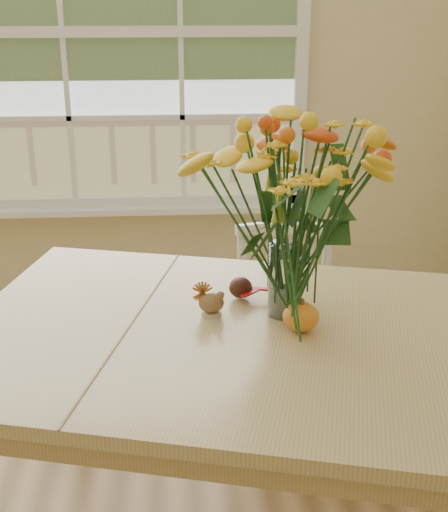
{
  "coord_description": "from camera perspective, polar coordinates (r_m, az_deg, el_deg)",
  "views": [
    {
      "loc": [
        0.53,
        -1.17,
        1.74
      ],
      "look_at": [
        0.65,
        0.61,
        1.04
      ],
      "focal_mm": 48.0,
      "sensor_mm": 36.0,
      "label": 1
    }
  ],
  "objects": [
    {
      "name": "wall_back",
      "position": [
        3.48,
        -12.97,
        14.48
      ],
      "size": [
        4.0,
        0.02,
        2.7
      ],
      "primitive_type": "cube",
      "color": "#D7C789",
      "rests_on": "floor"
    },
    {
      "name": "window",
      "position": [
        3.43,
        -13.32,
        17.41
      ],
      "size": [
        2.42,
        0.12,
        1.74
      ],
      "color": "silver",
      "rests_on": "wall_back"
    },
    {
      "name": "dining_table",
      "position": [
        2.03,
        0.04,
        -8.44
      ],
      "size": [
        1.75,
        1.44,
        0.82
      ],
      "rotation": [
        0.0,
        0.0,
        -0.25
      ],
      "color": "tan",
      "rests_on": "floor"
    },
    {
      "name": "windsor_chair",
      "position": [
        2.8,
        5.04,
        -5.43
      ],
      "size": [
        0.42,
        0.4,
        0.85
      ],
      "rotation": [
        0.0,
        0.0,
        -0.06
      ],
      "color": "white",
      "rests_on": "floor"
    },
    {
      "name": "flower_vase",
      "position": [
        1.96,
        5.31,
        4.0
      ],
      "size": [
        0.47,
        0.47,
        0.56
      ],
      "color": "white",
      "rests_on": "dining_table"
    },
    {
      "name": "pumpkin",
      "position": [
        1.97,
        6.42,
        -5.16
      ],
      "size": [
        0.1,
        0.1,
        0.08
      ],
      "primitive_type": "ellipsoid",
      "color": "orange",
      "rests_on": "dining_table"
    },
    {
      "name": "turkey_figurine",
      "position": [
        2.06,
        -1.06,
        -3.93
      ],
      "size": [
        0.08,
        0.06,
        0.1
      ],
      "rotation": [
        0.0,
        0.0,
        -0.02
      ],
      "color": "#CCB78C",
      "rests_on": "dining_table"
    },
    {
      "name": "dark_gourd",
      "position": [
        2.17,
        1.39,
        -2.73
      ],
      "size": [
        0.13,
        0.08,
        0.07
      ],
      "color": "#38160F",
      "rests_on": "dining_table"
    }
  ]
}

